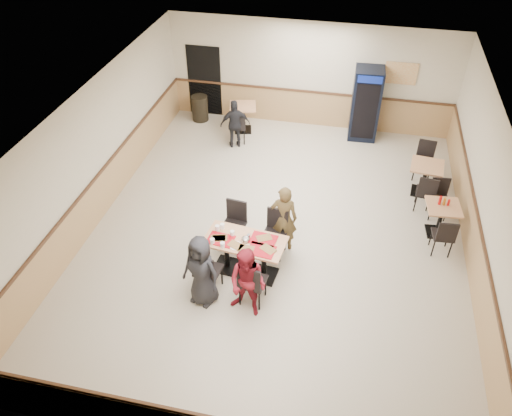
% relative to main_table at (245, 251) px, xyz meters
% --- Properties ---
extents(ground, '(10.00, 10.00, 0.00)m').
position_rel_main_table_xyz_m(ground, '(0.40, 1.30, -0.55)').
color(ground, beige).
rests_on(ground, ground).
extents(room_shell, '(10.00, 10.00, 10.00)m').
position_rel_main_table_xyz_m(room_shell, '(2.17, 3.85, 0.02)').
color(room_shell, silver).
rests_on(room_shell, ground).
extents(main_table, '(1.63, 0.95, 0.83)m').
position_rel_main_table_xyz_m(main_table, '(0.00, 0.00, 0.00)').
color(main_table, black).
rests_on(main_table, ground).
extents(main_chairs, '(1.57, 1.96, 1.05)m').
position_rel_main_table_xyz_m(main_chairs, '(-0.06, 0.01, -0.03)').
color(main_chairs, black).
rests_on(main_chairs, ground).
extents(diner_woman_left, '(0.85, 0.68, 1.52)m').
position_rel_main_table_xyz_m(diner_woman_left, '(-0.60, -0.88, 0.20)').
color(diner_woman_left, black).
rests_on(diner_woman_left, ground).
extents(diner_woman_right, '(0.85, 0.74, 1.48)m').
position_rel_main_table_xyz_m(diner_woman_right, '(0.28, -0.98, 0.19)').
color(diner_woman_right, maroon).
rests_on(diner_woman_right, ground).
extents(diner_man_opposite, '(0.59, 0.41, 1.54)m').
position_rel_main_table_xyz_m(diner_man_opposite, '(0.60, 0.88, 0.22)').
color(diner_man_opposite, brown).
rests_on(diner_man_opposite, ground).
extents(lone_diner, '(0.87, 0.60, 1.36)m').
position_rel_main_table_xyz_m(lone_diner, '(-1.36, 4.62, 0.13)').
color(lone_diner, black).
rests_on(lone_diner, ground).
extents(tabletop_clutter, '(1.38, 0.72, 0.12)m').
position_rel_main_table_xyz_m(tabletop_clutter, '(-0.05, -0.06, 0.30)').
color(tabletop_clutter, '#B70C17').
rests_on(tabletop_clutter, main_table).
extents(side_table_near, '(0.76, 0.76, 0.75)m').
position_rel_main_table_xyz_m(side_table_near, '(3.83, 2.03, -0.06)').
color(side_table_near, black).
rests_on(side_table_near, ground).
extents(side_table_near_chair_south, '(0.48, 0.48, 0.95)m').
position_rel_main_table_xyz_m(side_table_near_chair_south, '(3.83, 1.43, -0.08)').
color(side_table_near_chair_south, black).
rests_on(side_table_near_chair_south, ground).
extents(side_table_near_chair_north, '(0.48, 0.48, 0.95)m').
position_rel_main_table_xyz_m(side_table_near_chair_north, '(3.83, 2.63, -0.08)').
color(side_table_near_chair_north, black).
rests_on(side_table_near_chair_north, ground).
extents(side_table_far, '(0.82, 0.82, 0.79)m').
position_rel_main_table_xyz_m(side_table_far, '(3.56, 3.49, -0.03)').
color(side_table_far, black).
rests_on(side_table_far, ground).
extents(side_table_far_chair_south, '(0.51, 0.51, 1.00)m').
position_rel_main_table_xyz_m(side_table_far_chair_south, '(3.56, 2.85, -0.05)').
color(side_table_far_chair_south, black).
rests_on(side_table_far_chair_south, ground).
extents(side_table_far_chair_north, '(0.51, 0.51, 1.00)m').
position_rel_main_table_xyz_m(side_table_far_chair_north, '(3.56, 4.12, -0.05)').
color(side_table_far_chair_north, black).
rests_on(side_table_far_chair_north, ground).
extents(condiment_caddy, '(0.23, 0.06, 0.20)m').
position_rel_main_table_xyz_m(condiment_caddy, '(3.80, 2.08, 0.28)').
color(condiment_caddy, '#BA0F0D').
rests_on(condiment_caddy, side_table_near).
extents(back_table, '(0.88, 0.88, 0.78)m').
position_rel_main_table_xyz_m(back_table, '(-1.36, 5.50, -0.03)').
color(back_table, black).
rests_on(back_table, ground).
extents(back_table_chair_lone, '(0.55, 0.55, 0.99)m').
position_rel_main_table_xyz_m(back_table_chair_lone, '(-1.36, 4.88, -0.06)').
color(back_table_chair_lone, black).
rests_on(back_table_chair_lone, ground).
extents(pepsi_cooler, '(0.79, 0.80, 2.00)m').
position_rel_main_table_xyz_m(pepsi_cooler, '(1.99, 5.89, 0.45)').
color(pepsi_cooler, black).
rests_on(pepsi_cooler, ground).
extents(trash_bin, '(0.48, 0.48, 0.76)m').
position_rel_main_table_xyz_m(trash_bin, '(-2.76, 5.85, -0.18)').
color(trash_bin, black).
rests_on(trash_bin, ground).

